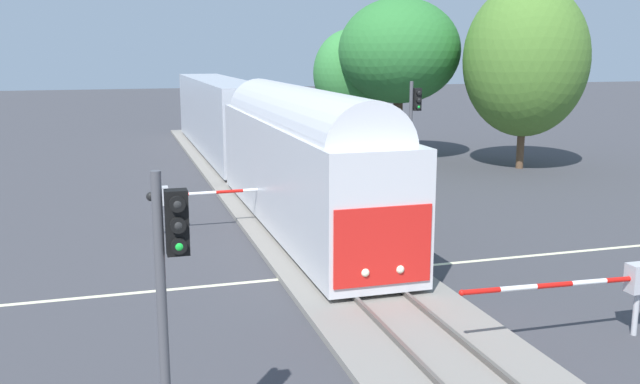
# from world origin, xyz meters

# --- Properties ---
(ground_plane) EXTENTS (220.00, 220.00, 0.00)m
(ground_plane) POSITION_xyz_m (0.00, 0.00, 0.00)
(ground_plane) COLOR #3D3D42
(road_centre_stripe) EXTENTS (44.00, 0.20, 0.01)m
(road_centre_stripe) POSITION_xyz_m (0.00, 0.00, 0.00)
(road_centre_stripe) COLOR beige
(road_centre_stripe) RESTS_ON ground
(railway_track) EXTENTS (4.40, 80.00, 0.32)m
(railway_track) POSITION_xyz_m (0.00, 0.00, 0.10)
(railway_track) COLOR gray
(railway_track) RESTS_ON ground
(commuter_train) EXTENTS (3.04, 40.81, 5.16)m
(commuter_train) POSITION_xyz_m (0.00, 15.92, 2.78)
(commuter_train) COLOR silver
(commuter_train) RESTS_ON railway_track
(crossing_gate_near) EXTENTS (5.31, 0.40, 1.80)m
(crossing_gate_near) POSITION_xyz_m (4.65, -6.50, 1.40)
(crossing_gate_near) COLOR #B7B7BC
(crossing_gate_near) RESTS_ON ground
(crossing_gate_far) EXTENTS (5.79, 0.40, 1.80)m
(crossing_gate_far) POSITION_xyz_m (-4.54, 6.50, 1.39)
(crossing_gate_far) COLOR #B7B7BC
(crossing_gate_far) RESTS_ON ground
(traffic_signal_near_left) EXTENTS (0.53, 0.38, 5.06)m
(traffic_signal_near_left) POSITION_xyz_m (-5.98, -9.27, 3.40)
(traffic_signal_near_left) COLOR #4C4C51
(traffic_signal_near_left) RESTS_ON ground
(traffic_signal_far_side) EXTENTS (0.53, 0.38, 5.45)m
(traffic_signal_far_side) POSITION_xyz_m (6.16, 9.03, 3.65)
(traffic_signal_far_side) COLOR #4C4C51
(traffic_signal_far_side) RESTS_ON ground
(maple_right_background) EXTENTS (7.05, 7.05, 10.61)m
(maple_right_background) POSITION_xyz_m (15.97, 15.71, 6.24)
(maple_right_background) COLOR brown
(maple_right_background) RESTS_ON ground
(oak_far_right) EXTENTS (7.46, 7.46, 9.95)m
(oak_far_right) POSITION_xyz_m (10.28, 20.65, 6.74)
(oak_far_right) COLOR #4C3828
(oak_far_right) RESTS_ON ground
(elm_centre_background) EXTENTS (4.89, 4.89, 8.16)m
(elm_centre_background) POSITION_xyz_m (8.32, 24.10, 5.29)
(elm_centre_background) COLOR #4C3828
(elm_centre_background) RESTS_ON ground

